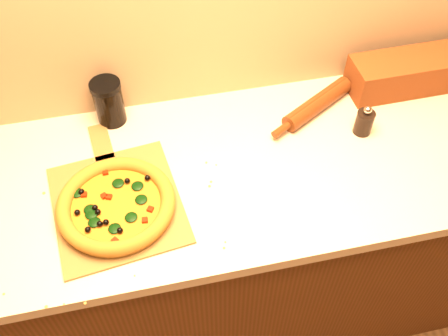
# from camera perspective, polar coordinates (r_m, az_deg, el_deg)

# --- Properties ---
(cabinet) EXTENTS (2.80, 0.65, 0.86)m
(cabinet) POSITION_cam_1_polar(r_m,az_deg,el_deg) (1.87, -0.39, -9.27)
(cabinet) COLOR #4C2D10
(cabinet) RESTS_ON ground
(countertop) EXTENTS (2.84, 0.68, 0.04)m
(countertop) POSITION_cam_1_polar(r_m,az_deg,el_deg) (1.50, -0.49, -0.53)
(countertop) COLOR beige
(countertop) RESTS_ON cabinet
(pizza_peel) EXTENTS (0.39, 0.54, 0.01)m
(pizza_peel) POSITION_cam_1_polar(r_m,az_deg,el_deg) (1.44, -12.23, -3.60)
(pizza_peel) COLOR brown
(pizza_peel) RESTS_ON countertop
(pizza) EXTENTS (0.32, 0.32, 0.05)m
(pizza) POSITION_cam_1_polar(r_m,az_deg,el_deg) (1.40, -12.21, -4.13)
(pizza) COLOR #AA662A
(pizza) RESTS_ON pizza_peel
(pepper_grinder) EXTENTS (0.06, 0.06, 0.11)m
(pepper_grinder) POSITION_cam_1_polar(r_m,az_deg,el_deg) (1.61, 15.73, 5.11)
(pepper_grinder) COLOR black
(pepper_grinder) RESTS_ON countertop
(rolling_pin) EXTENTS (0.37, 0.23, 0.06)m
(rolling_pin) POSITION_cam_1_polar(r_m,az_deg,el_deg) (1.66, 10.65, 7.24)
(rolling_pin) COLOR #50270D
(rolling_pin) RESTS_ON countertop
(bread_bag) EXTENTS (0.44, 0.15, 0.12)m
(bread_bag) POSITION_cam_1_polar(r_m,az_deg,el_deg) (1.82, 20.80, 10.22)
(bread_bag) COLOR #602D12
(bread_bag) RESTS_ON countertop
(dark_jar) EXTENTS (0.09, 0.09, 0.15)m
(dark_jar) POSITION_cam_1_polar(r_m,az_deg,el_deg) (1.61, -13.03, 7.36)
(dark_jar) COLOR black
(dark_jar) RESTS_ON countertop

